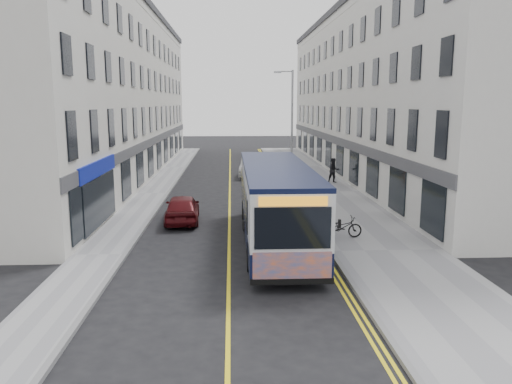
{
  "coord_description": "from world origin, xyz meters",
  "views": [
    {
      "loc": [
        0.12,
        -19.87,
        5.83
      ],
      "look_at": [
        1.3,
        3.76,
        1.6
      ],
      "focal_mm": 35.0,
      "sensor_mm": 36.0,
      "label": 1
    }
  ],
  "objects": [
    {
      "name": "road_dbl_yellow_inner",
      "position": [
        3.55,
        12.0,
        0.0
      ],
      "size": [
        0.1,
        64.0,
        0.01
      ],
      "primitive_type": "cube",
      "color": "yellow",
      "rests_on": "ground"
    },
    {
      "name": "road_centre_line",
      "position": [
        0.0,
        12.0,
        0.0
      ],
      "size": [
        0.12,
        64.0,
        0.01
      ],
      "primitive_type": "cube",
      "color": "yellow",
      "rests_on": "ground"
    },
    {
      "name": "road_dbl_yellow_outer",
      "position": [
        3.75,
        12.0,
        0.0
      ],
      "size": [
        0.1,
        64.0,
        0.01
      ],
      "primitive_type": "cube",
      "color": "yellow",
      "rests_on": "ground"
    },
    {
      "name": "kerb_east",
      "position": [
        4.0,
        12.0,
        0.07
      ],
      "size": [
        0.18,
        64.0,
        0.13
      ],
      "primitive_type": "cube",
      "color": "slate",
      "rests_on": "ground"
    },
    {
      "name": "kerb_west",
      "position": [
        -4.0,
        12.0,
        0.07
      ],
      "size": [
        0.18,
        64.0,
        0.13
      ],
      "primitive_type": "cube",
      "color": "slate",
      "rests_on": "ground"
    },
    {
      "name": "ground",
      "position": [
        0.0,
        0.0,
        0.0
      ],
      "size": [
        140.0,
        140.0,
        0.0
      ],
      "primitive_type": "plane",
      "color": "black",
      "rests_on": "ground"
    },
    {
      "name": "pavement_east",
      "position": [
        6.25,
        12.0,
        0.06
      ],
      "size": [
        4.5,
        64.0,
        0.12
      ],
      "primitive_type": "cube",
      "color": "gray",
      "rests_on": "ground"
    },
    {
      "name": "city_bus",
      "position": [
        1.95,
        0.34,
        1.82
      ],
      "size": [
        2.67,
        11.42,
        3.32
      ],
      "color": "black",
      "rests_on": "ground"
    },
    {
      "name": "streetlamp",
      "position": [
        4.17,
        14.0,
        4.38
      ],
      "size": [
        1.32,
        0.18,
        8.0
      ],
      "color": "#9B9EA4",
      "rests_on": "ground"
    },
    {
      "name": "bicycle",
      "position": [
        4.82,
        0.66,
        0.59
      ],
      "size": [
        1.83,
        0.79,
        0.94
      ],
      "primitive_type": "imported",
      "rotation": [
        0.0,
        0.0,
        1.67
      ],
      "color": "black",
      "rests_on": "pavement_east"
    },
    {
      "name": "car_maroon",
      "position": [
        -2.33,
        4.43,
        0.7
      ],
      "size": [
        1.85,
        4.17,
        1.4
      ],
      "primitive_type": "imported",
      "rotation": [
        0.0,
        0.0,
        3.19
      ],
      "color": "#500D11",
      "rests_on": "ground"
    },
    {
      "name": "car_white",
      "position": [
        1.8,
        19.8,
        0.79
      ],
      "size": [
        2.28,
        4.99,
        1.59
      ],
      "primitive_type": "imported",
      "rotation": [
        0.0,
        0.0,
        -0.13
      ],
      "color": "silver",
      "rests_on": "ground"
    },
    {
      "name": "pedestrian_far",
      "position": [
        7.53,
        15.59,
        1.02
      ],
      "size": [
        0.95,
        0.79,
        1.79
      ],
      "primitive_type": "imported",
      "rotation": [
        0.0,
        0.0,
        0.13
      ],
      "color": "black",
      "rests_on": "pavement_east"
    },
    {
      "name": "pavement_west",
      "position": [
        -5.0,
        12.0,
        0.06
      ],
      "size": [
        2.0,
        64.0,
        0.12
      ],
      "primitive_type": "cube",
      "color": "gray",
      "rests_on": "ground"
    },
    {
      "name": "terrace_west",
      "position": [
        -9.0,
        21.0,
        6.5
      ],
      "size": [
        6.0,
        46.0,
        13.0
      ],
      "primitive_type": "cube",
      "color": "silver",
      "rests_on": "ground"
    },
    {
      "name": "terrace_east",
      "position": [
        11.5,
        21.0,
        6.5
      ],
      "size": [
        6.0,
        46.0,
        13.0
      ],
      "primitive_type": "cube",
      "color": "silver",
      "rests_on": "ground"
    },
    {
      "name": "pedestrian_near",
      "position": [
        4.82,
        13.34,
        1.06
      ],
      "size": [
        0.81,
        0.68,
        1.89
      ],
      "primitive_type": "imported",
      "rotation": [
        0.0,
        0.0,
        -0.39
      ],
      "color": "#8E5B40",
      "rests_on": "pavement_east"
    }
  ]
}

